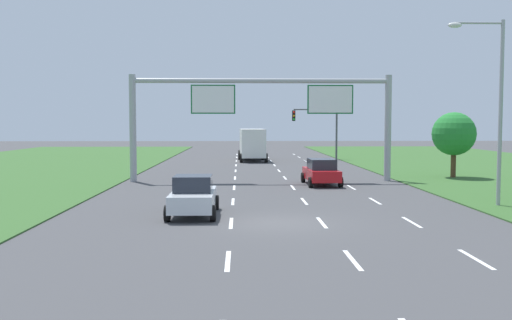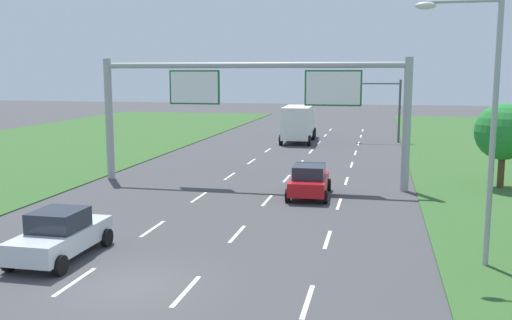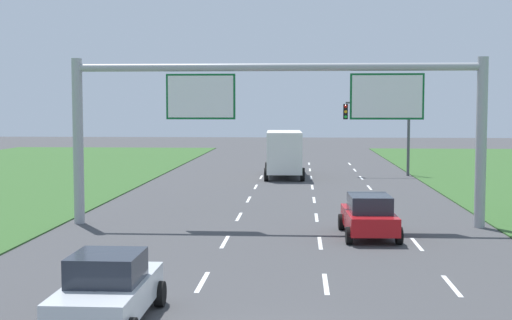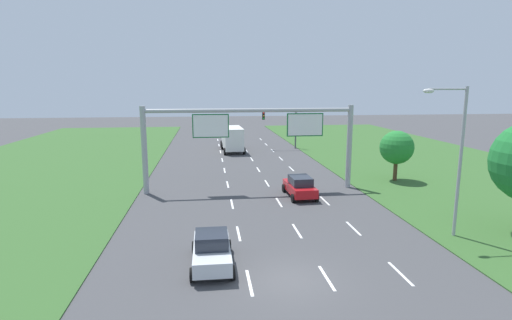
{
  "view_description": "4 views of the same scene",
  "coord_description": "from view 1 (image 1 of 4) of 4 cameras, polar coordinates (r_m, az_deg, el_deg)",
  "views": [
    {
      "loc": [
        -1.41,
        -21.69,
        3.84
      ],
      "look_at": [
        -0.4,
        13.55,
        1.55
      ],
      "focal_mm": 40.0,
      "sensor_mm": 36.0,
      "label": 1
    },
    {
      "loc": [
        7.02,
        -14.79,
        6.19
      ],
      "look_at": [
        1.38,
        11.14,
        2.13
      ],
      "focal_mm": 40.0,
      "sensor_mm": 36.0,
      "label": 2
    },
    {
      "loc": [
        1.03,
        -13.81,
        5.0
      ],
      "look_at": [
        -0.79,
        15.11,
        2.8
      ],
      "focal_mm": 50.0,
      "sensor_mm": 36.0,
      "label": 3
    },
    {
      "loc": [
        -3.46,
        -16.17,
        8.48
      ],
      "look_at": [
        0.59,
        16.58,
        2.39
      ],
      "focal_mm": 28.0,
      "sensor_mm": 36.0,
      "label": 4
    }
  ],
  "objects": [
    {
      "name": "traffic_light_mast",
      "position": [
        59.9,
        6.24,
        3.72
      ],
      "size": [
        4.76,
        0.49,
        5.6
      ],
      "color": "#47494F",
      "rests_on": "ground_plane"
    },
    {
      "name": "car_lead_silver",
      "position": [
        23.87,
        -6.29,
        -3.59
      ],
      "size": [
        2.0,
        4.17,
        1.67
      ],
      "rotation": [
        0.0,
        0.0,
        -0.0
      ],
      "color": "silver",
      "rests_on": "ground_plane"
    },
    {
      "name": "box_truck",
      "position": [
        58.35,
        -0.41,
        1.66
      ],
      "size": [
        2.89,
        8.11,
        3.24
      ],
      "rotation": [
        0.0,
        0.0,
        0.03
      ],
      "color": "silver",
      "rests_on": "ground_plane"
    },
    {
      "name": "ground_plane",
      "position": [
        22.07,
        2.07,
        -6.31
      ],
      "size": [
        200.0,
        200.0,
        0.0
      ],
      "primitive_type": "plane",
      "color": "#424244"
    },
    {
      "name": "street_lamp",
      "position": [
        28.24,
        22.59,
        5.95
      ],
      "size": [
        2.61,
        0.32,
        8.5
      ],
      "color": "#9EA0A5",
      "rests_on": "ground_plane"
    },
    {
      "name": "lane_dashes_slip",
      "position": [
        37.49,
        8.61,
        -2.2
      ],
      "size": [
        0.14,
        68.4,
        0.01
      ],
      "color": "white",
      "rests_on": "ground_plane"
    },
    {
      "name": "car_near_red",
      "position": [
        35.56,
        6.54,
        -1.17
      ],
      "size": [
        2.16,
        4.2,
        1.63
      ],
      "rotation": [
        0.0,
        0.0,
        0.04
      ],
      "color": "red",
      "rests_on": "ground_plane"
    },
    {
      "name": "roadside_tree_mid",
      "position": [
        41.95,
        19.19,
        2.46
      ],
      "size": [
        3.01,
        3.01,
        4.6
      ],
      "color": "#513823",
      "rests_on": "ground_plane"
    },
    {
      "name": "lane_dashes_inner_left",
      "position": [
        36.89,
        -2.16,
        -2.25
      ],
      "size": [
        0.14,
        68.4,
        0.01
      ],
      "color": "white",
      "rests_on": "ground_plane"
    },
    {
      "name": "sign_gantry",
      "position": [
        37.53,
        0.81,
        5.29
      ],
      "size": [
        17.24,
        0.44,
        7.0
      ],
      "color": "#9EA0A5",
      "rests_on": "ground_plane"
    },
    {
      "name": "lane_dashes_inner_right",
      "position": [
        37.02,
        3.27,
        -2.24
      ],
      "size": [
        0.14,
        68.4,
        0.01
      ],
      "color": "white",
      "rests_on": "ground_plane"
    }
  ]
}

